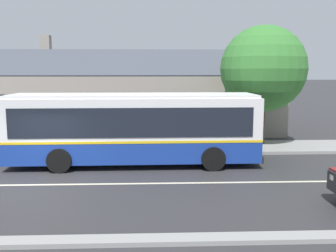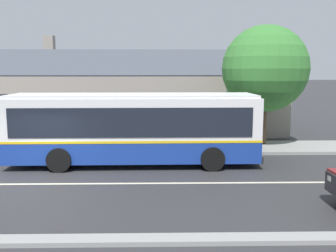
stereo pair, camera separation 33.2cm
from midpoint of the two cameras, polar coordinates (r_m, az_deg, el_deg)
ground_plane at (r=14.54m, az=-18.54°, el=-8.39°), size 300.00×300.00×0.00m
sidewalk_far at (r=20.15m, az=-13.50°, el=-3.31°), size 60.00×3.00×0.15m
lane_divider_stripe at (r=14.54m, az=-18.54°, el=-8.37°), size 60.00×0.16×0.01m
community_building at (r=27.09m, az=-5.88°, el=3.97°), size 21.21×9.28×6.60m
transit_bus at (r=16.38m, az=-4.69°, el=-0.13°), size 10.84×2.85×3.09m
street_tree_primary at (r=20.77m, az=15.02°, el=8.40°), size 4.59×4.59×6.49m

